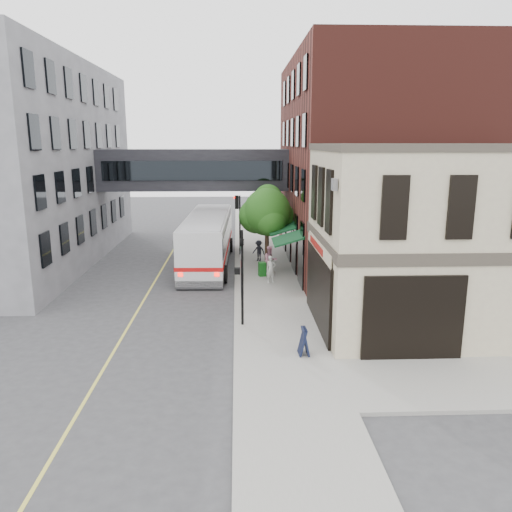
{
  "coord_description": "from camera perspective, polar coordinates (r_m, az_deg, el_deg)",
  "views": [
    {
      "loc": [
        0.18,
        -20.15,
        8.51
      ],
      "look_at": [
        1.07,
        2.85,
        3.25
      ],
      "focal_mm": 35.0,
      "sensor_mm": 36.0,
      "label": 1
    }
  ],
  "objects": [
    {
      "name": "pedestrian_a",
      "position": [
        30.32,
        1.72,
        -1.52
      ],
      "size": [
        0.69,
        0.54,
        1.65
      ],
      "primitive_type": "imported",
      "rotation": [
        0.0,
        0.0,
        0.28
      ],
      "color": "silver",
      "rests_on": "sidewalk_main"
    },
    {
      "name": "lane_marking",
      "position": [
        31.75,
        -11.53,
        -2.93
      ],
      "size": [
        0.12,
        40.0,
        0.01
      ],
      "primitive_type": "cube",
      "color": "#D8CC4C",
      "rests_on": "ground"
    },
    {
      "name": "pedestrian_c",
      "position": [
        35.85,
        0.32,
        0.62
      ],
      "size": [
        1.12,
        0.98,
        1.51
      ],
      "primitive_type": "imported",
      "rotation": [
        0.0,
        0.0,
        -0.54
      ],
      "color": "black",
      "rests_on": "sidewalk_main"
    },
    {
      "name": "street_tree",
      "position": [
        33.74,
        1.24,
        5.04
      ],
      "size": [
        3.8,
        3.2,
        5.6
      ],
      "color": "#382619",
      "rests_on": "sidewalk_main"
    },
    {
      "name": "brick_building",
      "position": [
        36.51,
        13.57,
        10.13
      ],
      "size": [
        13.76,
        18.0,
        14.0
      ],
      "color": "#4D1E18",
      "rests_on": "ground"
    },
    {
      "name": "traffic_signal_far",
      "position": [
        37.5,
        -2.07,
        4.94
      ],
      "size": [
        0.53,
        0.28,
        4.5
      ],
      "color": "black",
      "rests_on": "sidewalk_main"
    },
    {
      "name": "ground",
      "position": [
        21.87,
        -2.55,
        -10.04
      ],
      "size": [
        120.0,
        120.0,
        0.0
      ],
      "primitive_type": "plane",
      "color": "#38383A",
      "rests_on": "ground"
    },
    {
      "name": "traffic_signal_near",
      "position": [
        22.83,
        -1.67,
        -1.15
      ],
      "size": [
        0.44,
        0.22,
        4.6
      ],
      "color": "black",
      "rests_on": "sidewalk_main"
    },
    {
      "name": "skyway_bridge",
      "position": [
        38.33,
        -7.07,
        9.77
      ],
      "size": [
        14.0,
        3.18,
        3.0
      ],
      "color": "black",
      "rests_on": "ground"
    },
    {
      "name": "bus",
      "position": [
        35.21,
        -5.54,
        2.06
      ],
      "size": [
        3.43,
        12.97,
        3.47
      ],
      "color": "silver",
      "rests_on": "ground"
    },
    {
      "name": "sandwich_board",
      "position": [
        20.38,
        5.49,
        -9.68
      ],
      "size": [
        0.43,
        0.64,
        1.13
      ],
      "primitive_type": "cube",
      "rotation": [
        0.0,
        0.0,
        0.03
      ],
      "color": "black",
      "rests_on": "sidewalk_main"
    },
    {
      "name": "pedestrian_b",
      "position": [
        31.85,
        1.64,
        -0.56
      ],
      "size": [
        1.12,
        0.99,
        1.92
      ],
      "primitive_type": "imported",
      "rotation": [
        0.0,
        0.0,
        0.33
      ],
      "color": "#C78097",
      "rests_on": "sidewalk_main"
    },
    {
      "name": "street_sign_pole",
      "position": [
        27.93,
        -1.71,
        -0.75
      ],
      "size": [
        0.08,
        0.75,
        3.0
      ],
      "color": "gray",
      "rests_on": "sidewalk_main"
    },
    {
      "name": "sidewalk_main",
      "position": [
        35.22,
        0.82,
        -0.98
      ],
      "size": [
        4.0,
        60.0,
        0.15
      ],
      "primitive_type": "cube",
      "color": "gray",
      "rests_on": "ground"
    },
    {
      "name": "newspaper_box",
      "position": [
        31.86,
        0.71,
        -1.51
      ],
      "size": [
        0.53,
        0.49,
        0.9
      ],
      "primitive_type": "cube",
      "rotation": [
        0.0,
        0.0,
        0.23
      ],
      "color": "#145817",
      "rests_on": "sidewalk_main"
    },
    {
      "name": "corner_building",
      "position": [
        24.21,
        19.14,
        1.93
      ],
      "size": [
        10.19,
        8.12,
        8.45
      ],
      "color": "beige",
      "rests_on": "ground"
    }
  ]
}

